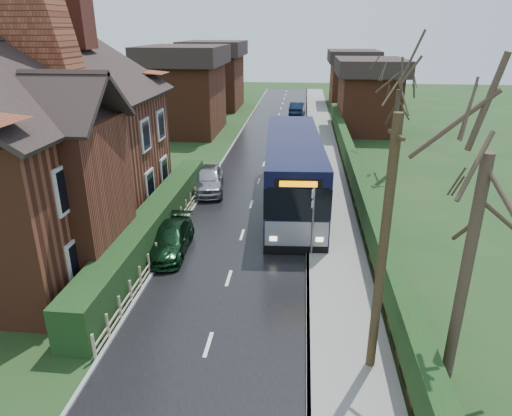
# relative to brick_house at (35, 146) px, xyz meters

# --- Properties ---
(ground) EXTENTS (140.00, 140.00, 0.00)m
(ground) POSITION_rel_brick_house_xyz_m (8.73, -4.78, -4.38)
(ground) COLOR #29401B
(ground) RESTS_ON ground
(road) EXTENTS (6.00, 100.00, 0.02)m
(road) POSITION_rel_brick_house_xyz_m (8.73, 5.22, -4.37)
(road) COLOR black
(road) RESTS_ON ground
(pavement) EXTENTS (2.50, 100.00, 0.14)m
(pavement) POSITION_rel_brick_house_xyz_m (12.98, 5.22, -4.31)
(pavement) COLOR slate
(pavement) RESTS_ON ground
(kerb_right) EXTENTS (0.12, 100.00, 0.14)m
(kerb_right) POSITION_rel_brick_house_xyz_m (11.78, 5.22, -4.31)
(kerb_right) COLOR gray
(kerb_right) RESTS_ON ground
(kerb_left) EXTENTS (0.12, 100.00, 0.10)m
(kerb_left) POSITION_rel_brick_house_xyz_m (5.68, 5.22, -4.33)
(kerb_left) COLOR gray
(kerb_left) RESTS_ON ground
(front_hedge) EXTENTS (1.20, 16.00, 1.60)m
(front_hedge) POSITION_rel_brick_house_xyz_m (4.83, 0.22, -3.58)
(front_hedge) COLOR black
(front_hedge) RESTS_ON ground
(picket_fence) EXTENTS (0.10, 16.00, 0.90)m
(picket_fence) POSITION_rel_brick_house_xyz_m (5.58, 0.22, -3.93)
(picket_fence) COLOR gray
(picket_fence) RESTS_ON ground
(right_wall_hedge) EXTENTS (0.60, 50.00, 1.80)m
(right_wall_hedge) POSITION_rel_brick_house_xyz_m (14.53, 5.22, -3.36)
(right_wall_hedge) COLOR brown
(right_wall_hedge) RESTS_ON ground
(brick_house) EXTENTS (9.30, 14.60, 10.30)m
(brick_house) POSITION_rel_brick_house_xyz_m (0.00, 0.00, 0.00)
(brick_house) COLOR brown
(brick_house) RESTS_ON ground
(bus) EXTENTS (3.49, 12.41, 3.73)m
(bus) POSITION_rel_brick_house_xyz_m (10.94, 5.50, -2.53)
(bus) COLOR black
(bus) RESTS_ON ground
(car_silver) EXTENTS (2.45, 4.60, 1.49)m
(car_silver) POSITION_rel_brick_house_xyz_m (5.93, 7.22, -3.63)
(car_silver) COLOR #9F9FA4
(car_silver) RESTS_ON ground
(car_green) EXTENTS (1.82, 4.13, 1.18)m
(car_green) POSITION_rel_brick_house_xyz_m (5.83, -0.78, -3.79)
(car_green) COLOR black
(car_green) RESTS_ON ground
(car_distant) EXTENTS (1.81, 4.42, 1.43)m
(car_distant) POSITION_rel_brick_house_xyz_m (10.73, 33.26, -3.66)
(car_distant) COLOR #111F33
(car_distant) RESTS_ON ground
(bus_stop_sign) EXTENTS (0.21, 0.46, 3.10)m
(bus_stop_sign) POSITION_rel_brick_house_xyz_m (11.93, -0.57, -2.34)
(bus_stop_sign) COLOR slate
(bus_stop_sign) RESTS_ON ground
(telegraph_pole) EXTENTS (0.25, 0.94, 7.27)m
(telegraph_pole) POSITION_rel_brick_house_xyz_m (13.53, -7.29, -0.70)
(telegraph_pole) COLOR #322716
(telegraph_pole) RESTS_ON ground
(tree_right_near) EXTENTS (4.21, 4.21, 9.10)m
(tree_right_near) POSITION_rel_brick_house_xyz_m (15.69, -7.22, 2.42)
(tree_right_near) COLOR #3C2E23
(tree_right_near) RESTS_ON ground
(tree_right_far) EXTENTS (4.06, 4.06, 7.85)m
(tree_right_far) POSITION_rel_brick_house_xyz_m (17.22, 11.62, 1.49)
(tree_right_far) COLOR #372C20
(tree_right_far) RESTS_ON ground
(tree_house_side) EXTENTS (4.36, 4.36, 9.91)m
(tree_house_side) POSITION_rel_brick_house_xyz_m (-4.69, 5.71, 3.03)
(tree_house_side) COLOR #31271D
(tree_house_side) RESTS_ON ground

